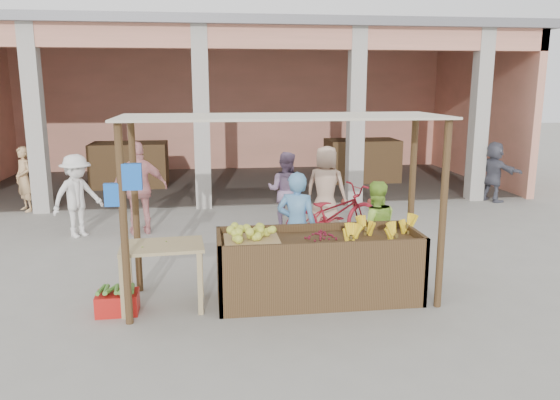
{
  "coord_description": "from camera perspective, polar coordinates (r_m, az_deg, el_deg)",
  "views": [
    {
      "loc": [
        -0.88,
        -6.61,
        2.77
      ],
      "look_at": [
        0.16,
        1.2,
        1.08
      ],
      "focal_mm": 35.0,
      "sensor_mm": 36.0,
      "label": 1
    }
  ],
  "objects": [
    {
      "name": "red_crate",
      "position": [
        7.1,
        -16.61,
        -10.26
      ],
      "size": [
        0.51,
        0.37,
        0.26
      ],
      "primitive_type": "cube",
      "rotation": [
        0.0,
        0.0,
        0.02
      ],
      "color": "red",
      "rests_on": "ground"
    },
    {
      "name": "shopper_c",
      "position": [
        10.4,
        4.83,
        1.69
      ],
      "size": [
        1.03,
        0.92,
        1.8
      ],
      "primitive_type": "imported",
      "rotation": [
        0.0,
        0.0,
        2.62
      ],
      "color": "tan",
      "rests_on": "ground"
    },
    {
      "name": "vendor_green",
      "position": [
        8.02,
        9.84,
        -2.73
      ],
      "size": [
        0.73,
        0.44,
        1.48
      ],
      "primitive_type": "imported",
      "rotation": [
        0.0,
        0.0,
        3.1
      ],
      "color": "#A3D946",
      "rests_on": "ground"
    },
    {
      "name": "motorcycle",
      "position": [
        9.71,
        5.51,
        -1.31
      ],
      "size": [
        1.34,
        2.13,
        1.05
      ],
      "primitive_type": "imported",
      "rotation": [
        0.0,
        0.0,
        1.92
      ],
      "color": "maroon",
      "rests_on": "ground"
    },
    {
      "name": "berry_heap",
      "position": [
        7.0,
        4.33,
        -3.7
      ],
      "size": [
        0.42,
        0.34,
        0.13
      ],
      "primitive_type": "ellipsoid",
      "color": "maroon",
      "rests_on": "fruit_stall"
    },
    {
      "name": "banana_heap",
      "position": [
        7.19,
        10.16,
        -3.23
      ],
      "size": [
        1.01,
        0.55,
        0.18
      ],
      "primitive_type": null,
      "color": "yellow",
      "rests_on": "fruit_stall"
    },
    {
      "name": "shopper_e",
      "position": [
        13.2,
        -25.18,
        2.12
      ],
      "size": [
        0.68,
        0.69,
        1.49
      ],
      "primitive_type": "imported",
      "rotation": [
        0.0,
        0.0,
        -0.83
      ],
      "color": "tan",
      "rests_on": "ground"
    },
    {
      "name": "melon_tray",
      "position": [
        6.85,
        -2.98,
        -3.86
      ],
      "size": [
        0.69,
        0.6,
        0.19
      ],
      "color": "tan",
      "rests_on": "fruit_stall"
    },
    {
      "name": "market_building",
      "position": [
        15.56,
        -4.22,
        11.81
      ],
      "size": [
        14.4,
        6.4,
        4.2
      ],
      "color": "#E79179",
      "rests_on": "ground"
    },
    {
      "name": "vendor_blue",
      "position": [
        7.74,
        1.76,
        -2.37
      ],
      "size": [
        0.75,
        0.65,
        1.67
      ],
      "primitive_type": "imported",
      "rotation": [
        0.0,
        0.0,
        2.79
      ],
      "color": "#5B95CC",
      "rests_on": "ground"
    },
    {
      "name": "plantain_bundle",
      "position": [
        7.03,
        -16.69,
        -8.97
      ],
      "size": [
        0.41,
        0.29,
        0.08
      ],
      "primitive_type": null,
      "color": "#4B8530",
      "rests_on": "red_crate"
    },
    {
      "name": "shopper_a",
      "position": [
        10.58,
        -20.46,
        0.72
      ],
      "size": [
        1.13,
        1.11,
        1.64
      ],
      "primitive_type": "imported",
      "rotation": [
        0.0,
        0.0,
        0.75
      ],
      "color": "white",
      "rests_on": "ground"
    },
    {
      "name": "papaya_pile",
      "position": [
        6.88,
        -12.27,
        -3.85
      ],
      "size": [
        0.64,
        0.36,
        0.18
      ],
      "primitive_type": null,
      "color": "#58922F",
      "rests_on": "side_table"
    },
    {
      "name": "side_table",
      "position": [
        6.95,
        -12.18,
        -5.68
      ],
      "size": [
        1.05,
        0.74,
        0.82
      ],
      "rotation": [
        0.0,
        0.0,
        0.07
      ],
      "color": "tan",
      "rests_on": "ground"
    },
    {
      "name": "fruit_stall",
      "position": [
        7.16,
        4.02,
        -7.27
      ],
      "size": [
        2.6,
        0.95,
        0.8
      ],
      "primitive_type": "cube",
      "color": "#513820",
      "rests_on": "ground"
    },
    {
      "name": "shopper_d",
      "position": [
        13.93,
        21.44,
        2.94
      ],
      "size": [
        1.08,
        1.51,
        1.51
      ],
      "primitive_type": "imported",
      "rotation": [
        0.0,
        0.0,
        1.98
      ],
      "color": "#535462",
      "rests_on": "ground"
    },
    {
      "name": "produce_sacks",
      "position": [
        12.7,
        8.05,
        0.87
      ],
      "size": [
        1.06,
        0.79,
        0.64
      ],
      "color": "maroon",
      "rests_on": "ground"
    },
    {
      "name": "stall_awning",
      "position": [
        6.77,
        -0.17,
        5.38
      ],
      "size": [
        4.09,
        1.35,
        2.39
      ],
      "color": "#513820",
      "rests_on": "ground"
    },
    {
      "name": "shopper_b",
      "position": [
        10.41,
        -14.47,
        1.51
      ],
      "size": [
        1.19,
        0.8,
        1.85
      ],
      "primitive_type": "imported",
      "rotation": [
        0.0,
        0.0,
        3.36
      ],
      "color": "pink",
      "rests_on": "ground"
    },
    {
      "name": "ground",
      "position": [
        7.22,
        0.02,
        -10.45
      ],
      "size": [
        60.0,
        60.0,
        0.0
      ],
      "primitive_type": "plane",
      "color": "gray",
      "rests_on": "ground"
    },
    {
      "name": "shopper_f",
      "position": [
        10.52,
        0.58,
        1.39
      ],
      "size": [
        0.91,
        0.74,
        1.63
      ],
      "primitive_type": "imported",
      "rotation": [
        0.0,
        0.0,
        2.72
      ],
      "color": "gray",
      "rests_on": "ground"
    }
  ]
}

